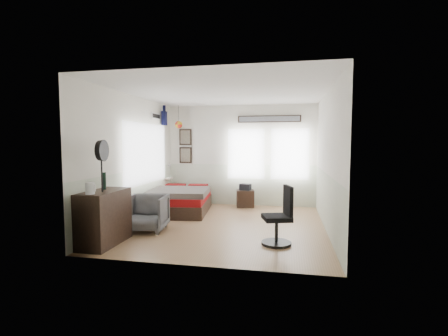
{
  "coord_description": "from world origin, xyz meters",
  "views": [
    {
      "loc": [
        1.25,
        -6.44,
        1.69
      ],
      "look_at": [
        -0.1,
        0.4,
        1.15
      ],
      "focal_mm": 26.0,
      "sensor_mm": 36.0,
      "label": 1
    }
  ],
  "objects": [
    {
      "name": "ground_plane",
      "position": [
        0.0,
        0.0,
        -0.01
      ],
      "size": [
        4.0,
        4.5,
        0.01
      ],
      "primitive_type": "cube",
      "color": "#9F744E"
    },
    {
      "name": "room_shell",
      "position": [
        -0.08,
        0.19,
        1.61
      ],
      "size": [
        4.02,
        4.52,
        2.71
      ],
      "color": "beige",
      "rests_on": "ground_plane"
    },
    {
      "name": "wall_decor",
      "position": [
        -1.1,
        1.96,
        2.1
      ],
      "size": [
        3.55,
        1.32,
        1.44
      ],
      "color": "black",
      "rests_on": "room_shell"
    },
    {
      "name": "bed",
      "position": [
        -1.3,
        1.05,
        0.29
      ],
      "size": [
        1.49,
        1.98,
        0.59
      ],
      "rotation": [
        0.0,
        0.0,
        0.12
      ],
      "color": "#36231B",
      "rests_on": "ground_plane"
    },
    {
      "name": "dresser",
      "position": [
        -1.74,
        -1.61,
        0.45
      ],
      "size": [
        0.48,
        1.0,
        0.9
      ],
      "primitive_type": "cube",
      "color": "#36231B",
      "rests_on": "ground_plane"
    },
    {
      "name": "armchair",
      "position": [
        -1.4,
        -0.7,
        0.35
      ],
      "size": [
        0.83,
        0.85,
        0.69
      ],
      "primitive_type": "imported",
      "rotation": [
        0.0,
        0.0,
        0.13
      ],
      "color": "#58575E",
      "rests_on": "ground_plane"
    },
    {
      "name": "nightstand",
      "position": [
        0.16,
        1.96,
        0.23
      ],
      "size": [
        0.51,
        0.44,
        0.45
      ],
      "primitive_type": "cube",
      "rotation": [
        0.0,
        0.0,
        0.19
      ],
      "color": "#36231B",
      "rests_on": "ground_plane"
    },
    {
      "name": "task_chair",
      "position": [
        1.13,
        -1.07,
        0.4
      ],
      "size": [
        0.54,
        0.54,
        0.99
      ],
      "rotation": [
        0.0,
        0.0,
        0.29
      ],
      "color": "black",
      "rests_on": "ground_plane"
    },
    {
      "name": "kettle",
      "position": [
        -1.74,
        -1.97,
        0.99
      ],
      "size": [
        0.16,
        0.14,
        0.18
      ],
      "rotation": [
        0.0,
        0.0,
        0.29
      ],
      "color": "silver",
      "rests_on": "dresser"
    },
    {
      "name": "bottle",
      "position": [
        -1.82,
        -1.46,
        1.05
      ],
      "size": [
        0.07,
        0.07,
        0.29
      ],
      "primitive_type": "cylinder",
      "color": "black",
      "rests_on": "dresser"
    },
    {
      "name": "stand_fan",
      "position": [
        -1.68,
        -1.73,
        1.56
      ],
      "size": [
        0.12,
        0.35,
        0.84
      ],
      "rotation": [
        0.0,
        0.0,
        0.11
      ],
      "color": "black",
      "rests_on": "dresser"
    },
    {
      "name": "black_bag",
      "position": [
        0.16,
        1.96,
        0.53
      ],
      "size": [
        0.32,
        0.25,
        0.17
      ],
      "primitive_type": "cube",
      "rotation": [
        0.0,
        0.0,
        -0.27
      ],
      "color": "black",
      "rests_on": "nightstand"
    }
  ]
}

